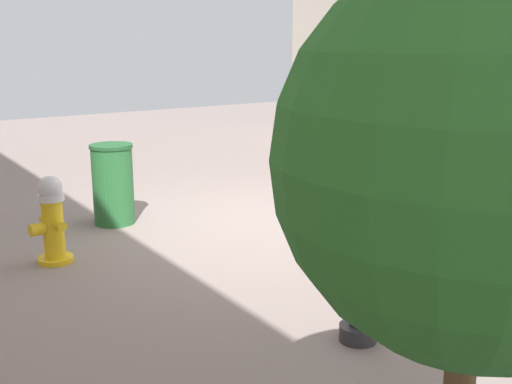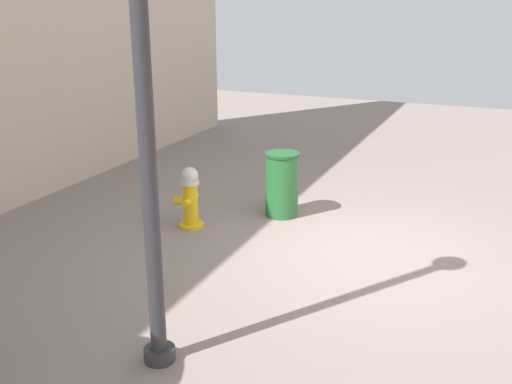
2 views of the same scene
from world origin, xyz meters
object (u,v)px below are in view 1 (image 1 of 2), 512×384
at_px(bench_near, 447,151).
at_px(trash_bin, 113,184).
at_px(fire_hydrant, 52,220).
at_px(planter_tree, 473,221).

relative_size(bench_near, trash_bin, 1.90).
bearing_deg(bench_near, trash_bin, -9.39).
distance_m(bench_near, trash_bin, 5.03).
bearing_deg(fire_hydrant, planter_tree, 90.62).
relative_size(fire_hydrant, trash_bin, 0.91).
height_order(fire_hydrant, bench_near, bench_near).
relative_size(planter_tree, trash_bin, 2.58).
relative_size(fire_hydrant, bench_near, 0.48).
bearing_deg(planter_tree, bench_near, -140.44).
height_order(bench_near, trash_bin, trash_bin).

